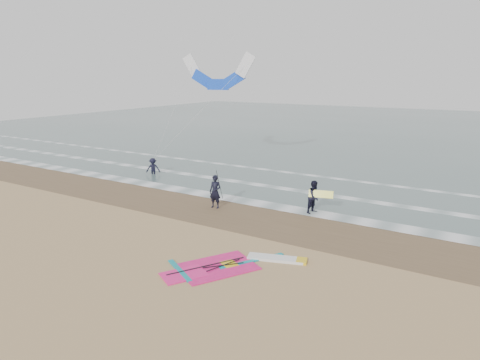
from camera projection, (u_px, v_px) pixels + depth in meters
The scene contains 11 objects.
ground at pixel (205, 263), 17.17m from camera, with size 120.00×120.00×0.00m, color tan.
sea_water at pixel (416, 131), 56.95m from camera, with size 120.00×80.00×0.02m, color #47605E.
wet_sand_band at pixel (273, 220), 22.14m from camera, with size 120.00×5.00×0.01m, color brown.
foam_waterline at pixel (306, 199), 25.81m from camera, with size 120.00×9.15×0.02m.
windsurf_rig at pixel (234, 265), 16.91m from camera, with size 4.96×4.69×0.12m.
person_standing at pixel (215, 192), 24.03m from camera, with size 0.69×0.45×1.90m, color black.
person_walking at pixel (314, 197), 23.15m from camera, with size 0.88×0.69×1.81m, color black.
person_wading at pixel (153, 164), 32.13m from camera, with size 1.04×0.60×1.61m, color black.
held_pole at pixel (220, 185), 23.77m from camera, with size 0.17×0.86×1.82m.
carried_kiteboard at pixel (321, 194), 22.81m from camera, with size 1.30×0.51×0.39m.
surf_kite at pixel (218, 75), 33.11m from camera, with size 6.57×5.02×7.97m.
Camera 1 is at (9.47, -12.80, 7.37)m, focal length 32.00 mm.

